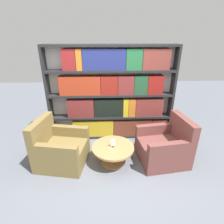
{
  "coord_description": "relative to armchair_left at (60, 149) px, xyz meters",
  "views": [
    {
      "loc": [
        -0.13,
        -2.46,
        2.34
      ],
      "look_at": [
        -0.0,
        0.77,
        0.91
      ],
      "focal_mm": 28.0,
      "sensor_mm": 36.0,
      "label": 1
    }
  ],
  "objects": [
    {
      "name": "armchair_left",
      "position": [
        0.0,
        0.0,
        0.0
      ],
      "size": [
        1.01,
        0.95,
        0.92
      ],
      "rotation": [
        0.0,
        0.0,
        1.4
      ],
      "color": "olive",
      "rests_on": "ground_plane"
    },
    {
      "name": "ground_plane",
      "position": [
        1.03,
        -0.4,
        -0.31
      ],
      "size": [
        14.0,
        14.0,
        0.0
      ],
      "primitive_type": "plane",
      "color": "slate"
    },
    {
      "name": "armchair_right",
      "position": [
        2.06,
        -0.0,
        0.0
      ],
      "size": [
        0.99,
        0.92,
        0.92
      ],
      "rotation": [
        0.0,
        0.0,
        -1.43
      ],
      "color": "brown",
      "rests_on": "ground_plane"
    },
    {
      "name": "bookshelf",
      "position": [
        1.09,
        0.99,
        0.77
      ],
      "size": [
        2.87,
        0.3,
        2.18
      ],
      "color": "silver",
      "rests_on": "ground_plane"
    },
    {
      "name": "coffee_table",
      "position": [
        1.03,
        -0.06,
        -0.03
      ],
      "size": [
        0.81,
        0.81,
        0.38
      ],
      "color": "#AD7F4C",
      "rests_on": "ground_plane"
    },
    {
      "name": "table_sign",
      "position": [
        1.03,
        -0.06,
        0.15
      ],
      "size": [
        0.09,
        0.06,
        0.17
      ],
      "color": "black",
      "rests_on": "coffee_table"
    }
  ]
}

